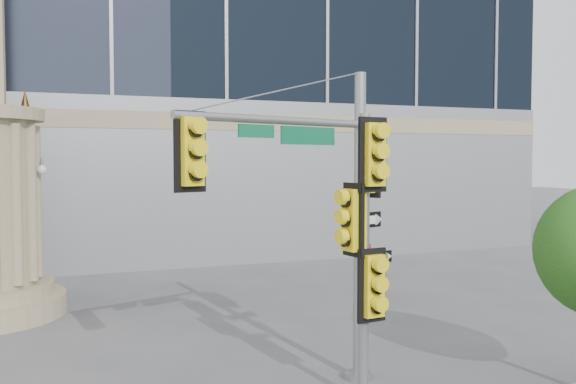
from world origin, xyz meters
name	(u,v)px	position (x,y,z in m)	size (l,w,h in m)	color
main_signal_pole	(320,193)	(-0.23, 1.17, 3.32)	(3.99, 1.75, 5.36)	slate
secondary_signal_pole	(365,235)	(0.16, 0.36, 2.69)	(0.82, 0.60, 4.58)	slate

